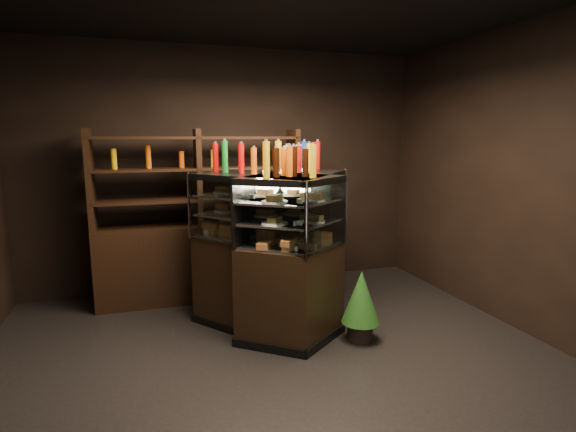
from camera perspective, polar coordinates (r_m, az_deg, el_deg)
The scene contains 7 objects.
ground at distance 3.84m, azimuth -0.13°, elevation -19.84°, with size 5.00×5.00×0.00m, color black.
room_shell at distance 3.33m, azimuth -0.15°, elevation 10.55°, with size 5.02×5.02×3.01m.
display_case at distance 4.58m, azimuth -0.96°, elevation -7.65°, with size 1.75×1.58×1.57m.
food_display at distance 4.43m, azimuth -0.96°, elevation 0.22°, with size 1.25×1.13×0.48m.
bottles_top at distance 4.38m, azimuth -1.01°, elevation 7.22°, with size 1.08×0.99×0.30m.
potted_conifer at distance 4.33m, azimuth 9.27°, elevation -9.98°, with size 0.36×0.36×0.77m.
back_shelving at distance 5.41m, azimuth -11.02°, elevation -4.10°, with size 2.36×0.45×2.00m.
Camera 1 is at (-1.01, -3.17, 1.91)m, focal length 28.00 mm.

